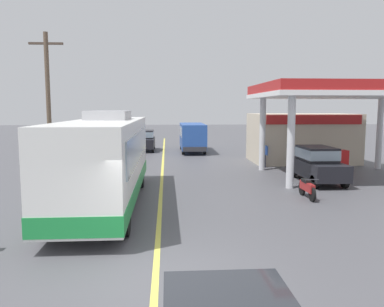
{
  "coord_description": "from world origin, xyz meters",
  "views": [
    {
      "loc": [
        0.27,
        -8.54,
        3.79
      ],
      "look_at": [
        1.5,
        10.0,
        1.6
      ],
      "focal_mm": 36.06,
      "sensor_mm": 36.0,
      "label": 1
    }
  ],
  "objects_px": {
    "car_at_pump": "(317,162)",
    "motorcycle_parked_forecourt": "(307,188)",
    "pedestrian_by_shop": "(334,165)",
    "car_trailing_behind_bus": "(145,139)",
    "coach_bus_main": "(106,161)",
    "pedestrian_near_pump": "(264,153)",
    "minibus_opposing_lane": "(192,135)"
  },
  "relations": [
    {
      "from": "minibus_opposing_lane",
      "to": "motorcycle_parked_forecourt",
      "type": "height_order",
      "value": "minibus_opposing_lane"
    },
    {
      "from": "car_at_pump",
      "to": "pedestrian_by_shop",
      "type": "relative_size",
      "value": 2.53
    },
    {
      "from": "motorcycle_parked_forecourt",
      "to": "car_trailing_behind_bus",
      "type": "distance_m",
      "value": 20.48
    },
    {
      "from": "coach_bus_main",
      "to": "minibus_opposing_lane",
      "type": "xyz_separation_m",
      "value": [
        4.61,
        18.25,
        -0.25
      ]
    },
    {
      "from": "motorcycle_parked_forecourt",
      "to": "pedestrian_near_pump",
      "type": "distance_m",
      "value": 8.52
    },
    {
      "from": "minibus_opposing_lane",
      "to": "car_at_pump",
      "type": "bearing_deg",
      "value": -68.96
    },
    {
      "from": "pedestrian_near_pump",
      "to": "car_at_pump",
      "type": "bearing_deg",
      "value": -73.08
    },
    {
      "from": "motorcycle_parked_forecourt",
      "to": "car_at_pump",
      "type": "bearing_deg",
      "value": 62.64
    },
    {
      "from": "pedestrian_near_pump",
      "to": "motorcycle_parked_forecourt",
      "type": "bearing_deg",
      "value": -91.96
    },
    {
      "from": "coach_bus_main",
      "to": "motorcycle_parked_forecourt",
      "type": "bearing_deg",
      "value": 3.41
    },
    {
      "from": "coach_bus_main",
      "to": "pedestrian_by_shop",
      "type": "xyz_separation_m",
      "value": [
        10.8,
        3.51,
        -0.79
      ]
    },
    {
      "from": "car_at_pump",
      "to": "motorcycle_parked_forecourt",
      "type": "height_order",
      "value": "car_at_pump"
    },
    {
      "from": "minibus_opposing_lane",
      "to": "pedestrian_by_shop",
      "type": "bearing_deg",
      "value": -67.23
    },
    {
      "from": "pedestrian_near_pump",
      "to": "pedestrian_by_shop",
      "type": "bearing_deg",
      "value": -67.93
    },
    {
      "from": "car_at_pump",
      "to": "car_trailing_behind_bus",
      "type": "relative_size",
      "value": 1.0
    },
    {
      "from": "coach_bus_main",
      "to": "motorcycle_parked_forecourt",
      "type": "xyz_separation_m",
      "value": [
        8.28,
        0.49,
        -1.28
      ]
    },
    {
      "from": "coach_bus_main",
      "to": "car_trailing_behind_bus",
      "type": "relative_size",
      "value": 2.63
    },
    {
      "from": "motorcycle_parked_forecourt",
      "to": "minibus_opposing_lane",
      "type": "bearing_deg",
      "value": 101.68
    },
    {
      "from": "car_trailing_behind_bus",
      "to": "car_at_pump",
      "type": "bearing_deg",
      "value": -57.9
    },
    {
      "from": "coach_bus_main",
      "to": "pedestrian_near_pump",
      "type": "height_order",
      "value": "coach_bus_main"
    },
    {
      "from": "car_at_pump",
      "to": "pedestrian_by_shop",
      "type": "bearing_deg",
      "value": -34.52
    },
    {
      "from": "car_at_pump",
      "to": "motorcycle_parked_forecourt",
      "type": "distance_m",
      "value": 3.98
    },
    {
      "from": "minibus_opposing_lane",
      "to": "car_trailing_behind_bus",
      "type": "distance_m",
      "value": 4.36
    },
    {
      "from": "pedestrian_near_pump",
      "to": "pedestrian_by_shop",
      "type": "relative_size",
      "value": 1.0
    },
    {
      "from": "coach_bus_main",
      "to": "car_at_pump",
      "type": "xyz_separation_m",
      "value": [
        10.09,
        4.0,
        -0.71
      ]
    },
    {
      "from": "car_at_pump",
      "to": "coach_bus_main",
      "type": "bearing_deg",
      "value": -158.4
    },
    {
      "from": "motorcycle_parked_forecourt",
      "to": "coach_bus_main",
      "type": "bearing_deg",
      "value": -176.59
    },
    {
      "from": "car_trailing_behind_bus",
      "to": "pedestrian_by_shop",
      "type": "bearing_deg",
      "value": -56.88
    },
    {
      "from": "pedestrian_near_pump",
      "to": "car_trailing_behind_bus",
      "type": "bearing_deg",
      "value": 128.05
    },
    {
      "from": "car_at_pump",
      "to": "car_trailing_behind_bus",
      "type": "distance_m",
      "value": 18.18
    },
    {
      "from": "pedestrian_by_shop",
      "to": "car_at_pump",
      "type": "bearing_deg",
      "value": 145.48
    },
    {
      "from": "pedestrian_near_pump",
      "to": "pedestrian_by_shop",
      "type": "xyz_separation_m",
      "value": [
        2.22,
        -5.49,
        0.0
      ]
    }
  ]
}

